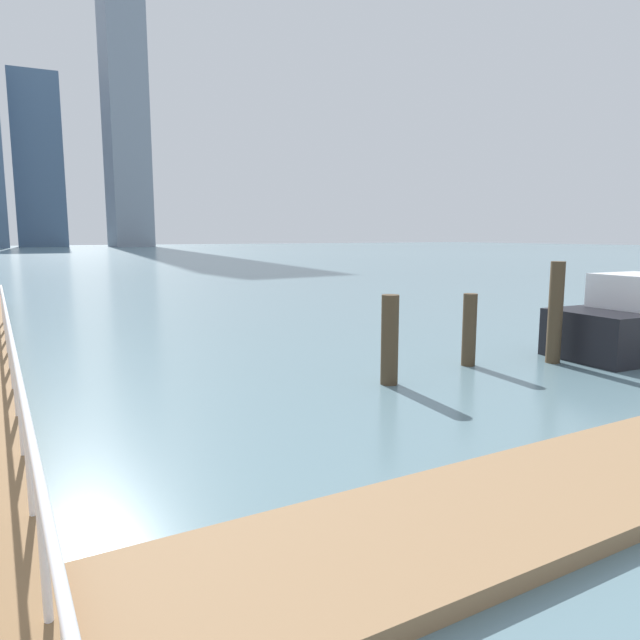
# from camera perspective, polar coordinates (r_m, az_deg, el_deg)

# --- Properties ---
(ground_plane) EXTENTS (300.00, 300.00, 0.00)m
(ground_plane) POSITION_cam_1_polar(r_m,az_deg,el_deg) (17.85, -18.43, -1.33)
(ground_plane) COLOR slate
(boardwalk_railing) EXTENTS (0.06, 26.48, 1.08)m
(boardwalk_railing) POSITION_cam_1_polar(r_m,az_deg,el_deg) (5.77, -27.02, -9.26)
(boardwalk_railing) COLOR white
(boardwalk_railing) RESTS_ON boardwalk
(dock_piling_0) EXTENTS (0.31, 0.31, 1.61)m
(dock_piling_0) POSITION_cam_1_polar(r_m,az_deg,el_deg) (13.21, 14.52, -0.94)
(dock_piling_0) COLOR #473826
(dock_piling_0) RESTS_ON ground_plane
(dock_piling_3) EXTENTS (0.34, 0.34, 1.76)m
(dock_piling_3) POSITION_cam_1_polar(r_m,az_deg,el_deg) (11.25, 6.89, -1.97)
(dock_piling_3) COLOR #473826
(dock_piling_3) RESTS_ON ground_plane
(dock_piling_5) EXTENTS (0.32, 0.32, 2.30)m
(dock_piling_5) POSITION_cam_1_polar(r_m,az_deg,el_deg) (14.05, 22.21, 0.68)
(dock_piling_5) COLOR #473826
(dock_piling_5) RESTS_ON ground_plane
(skyline_tower_3) EXTENTS (10.98, 8.65, 39.21)m
(skyline_tower_3) POSITION_cam_1_polar(r_m,az_deg,el_deg) (153.31, -26.06, 13.89)
(skyline_tower_3) COLOR slate
(skyline_tower_3) RESTS_ON ground_plane
(skyline_tower_4) EXTENTS (9.55, 8.76, 79.35)m
(skyline_tower_4) POSITION_cam_1_polar(r_m,az_deg,el_deg) (148.99, -18.85, 22.33)
(skyline_tower_4) COLOR gray
(skyline_tower_4) RESTS_ON ground_plane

